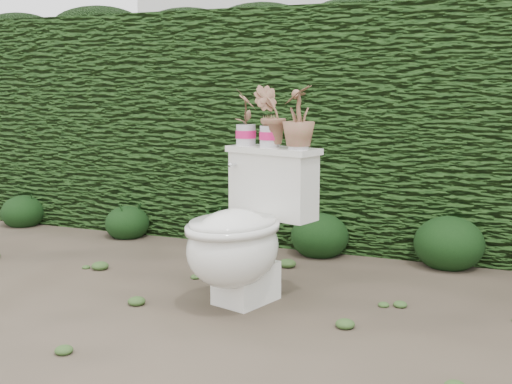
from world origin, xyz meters
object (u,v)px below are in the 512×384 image
at_px(potted_plant_left, 246,119).
at_px(potted_plant_right, 298,119).
at_px(toilet, 244,234).
at_px(potted_plant_center, 270,118).

height_order(potted_plant_left, potted_plant_right, potted_plant_right).
height_order(toilet, potted_plant_center, potted_plant_center).
distance_m(potted_plant_left, potted_plant_right, 0.34).
bearing_deg(toilet, potted_plant_right, 56.41).
xyz_separation_m(toilet, potted_plant_right, (0.22, 0.18, 0.57)).
relative_size(potted_plant_left, potted_plant_right, 0.94).
relative_size(potted_plant_center, potted_plant_right, 1.00).
bearing_deg(potted_plant_center, potted_plant_right, 145.91).
relative_size(toilet, potted_plant_center, 2.58).
height_order(toilet, potted_plant_left, potted_plant_left).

